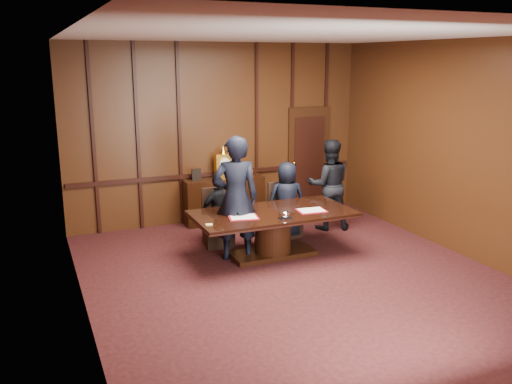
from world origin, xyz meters
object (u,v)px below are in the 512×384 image
sideboard (224,198)px  signatory_left (219,212)px  signatory_right (287,200)px  conference_table (273,226)px  witness_left (236,198)px  witness_right (329,185)px

sideboard → signatory_left: 1.49m
sideboard → signatory_right: bearing=-62.1°
conference_table → signatory_right: bearing=50.9°
signatory_left → signatory_right: signatory_right is taller
conference_table → sideboard: bearing=91.9°
witness_left → sideboard: bearing=-89.8°
conference_table → signatory_left: size_ratio=2.10×
conference_table → signatory_right: size_ratio=1.87×
signatory_left → signatory_right: 1.30m
sideboard → signatory_left: (-0.58, -1.36, 0.14)m
sideboard → witness_right: (1.68, -1.20, 0.38)m
witness_left → witness_right: (2.21, 0.81, -0.15)m
signatory_right → witness_left: bearing=40.0°
signatory_left → sideboard: bearing=-122.2°
signatory_right → witness_left: witness_left is taller
conference_table → witness_left: 0.79m
sideboard → signatory_right: size_ratio=1.14×
signatory_right → witness_left: (-1.24, -0.66, 0.31)m
signatory_left → witness_right: 2.28m
witness_right → sideboard: bearing=-17.2°
signatory_right → sideboard: bearing=-50.0°
sideboard → signatory_left: sideboard is taller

